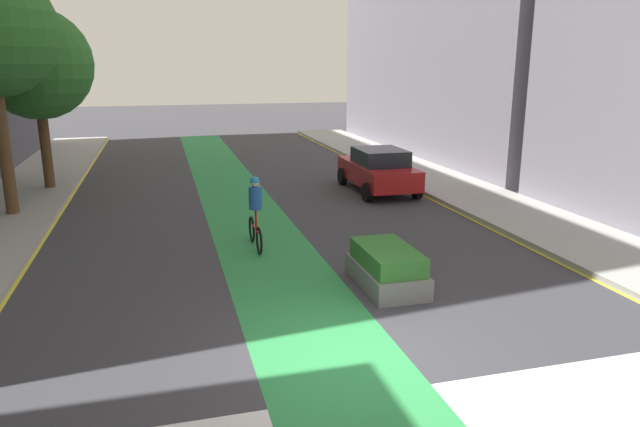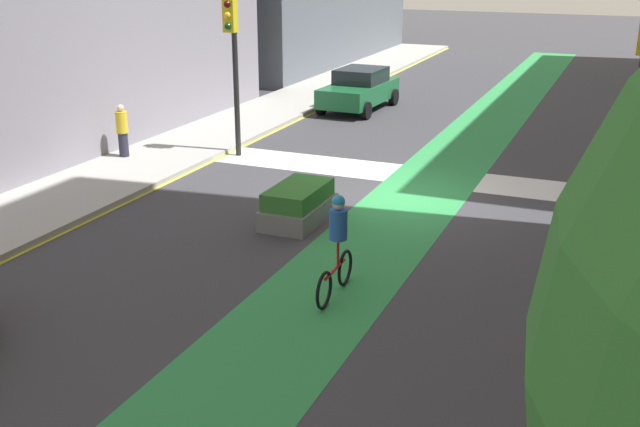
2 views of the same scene
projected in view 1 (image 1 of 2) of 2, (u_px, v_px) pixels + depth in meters
The scene contains 6 objects.
ground_plane at pixel (358, 355), 9.25m from camera, with size 120.00×120.00×0.00m, color #38383D.
bike_lane_paint at pixel (330, 359), 9.14m from camera, with size 2.40×60.00×0.01m, color #2D8C47.
car_red_right_far at pixel (378, 170), 20.94m from camera, with size 2.07×4.22×1.57m.
cyclist_in_lane at pixel (255, 211), 14.36m from camera, with size 0.32×1.73×1.86m.
street_tree_far at pixel (36, 64), 20.09m from camera, with size 3.83×3.83×6.27m.
median_planter at pixel (387, 268), 12.02m from camera, with size 1.14×2.07×0.85m.
Camera 1 is at (-2.79, -7.94, 4.51)m, focal length 32.61 mm.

